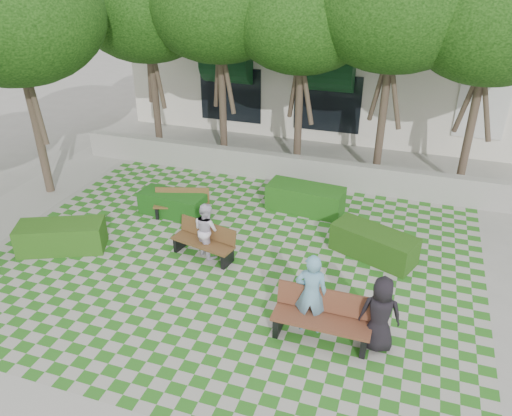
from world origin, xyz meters
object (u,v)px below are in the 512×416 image
(bench_west, at_px, (182,204))
(hedge_midleft, at_px, (173,204))
(hedge_midright, at_px, (305,198))
(person_dark, at_px, (380,314))
(bench_east, at_px, (322,318))
(hedge_west, at_px, (61,237))
(person_white, at_px, (206,230))
(bench_mid, at_px, (204,241))
(hedge_east, at_px, (374,244))
(person_blue, at_px, (311,294))

(bench_west, distance_m, hedge_midleft, 0.31)
(hedge_midright, xyz_separation_m, hedge_midleft, (-3.62, -1.47, -0.05))
(person_dark, bearing_deg, bench_east, -1.16)
(hedge_midright, bearing_deg, bench_east, -72.99)
(bench_east, relative_size, hedge_midright, 0.88)
(bench_east, relative_size, person_dark, 1.21)
(hedge_west, height_order, person_white, person_white)
(bench_mid, height_order, hedge_east, bench_mid)
(bench_west, height_order, person_blue, person_blue)
(hedge_east, height_order, hedge_midleft, hedge_east)
(person_white, bearing_deg, bench_mid, 97.12)
(hedge_midright, xyz_separation_m, person_dark, (2.68, -5.12, 0.42))
(hedge_midright, relative_size, person_blue, 1.23)
(hedge_midleft, distance_m, person_white, 2.48)
(person_blue, bearing_deg, person_dark, 170.48)
(hedge_east, bearing_deg, person_blue, -106.12)
(hedge_midright, height_order, hedge_west, hedge_midright)
(bench_east, height_order, bench_mid, bench_east)
(bench_mid, relative_size, person_blue, 0.96)
(bench_mid, bearing_deg, person_blue, -17.80)
(hedge_east, height_order, person_white, person_white)
(bench_east, distance_m, person_dark, 1.13)
(hedge_west, distance_m, person_blue, 6.86)
(hedge_west, bearing_deg, person_blue, -7.98)
(bench_east, relative_size, hedge_midleft, 1.02)
(hedge_midleft, bearing_deg, bench_east, -35.65)
(bench_mid, height_order, person_dark, person_dark)
(bench_east, bearing_deg, hedge_midright, 107.39)
(hedge_midright, relative_size, hedge_west, 1.04)
(bench_mid, bearing_deg, person_white, 77.90)
(hedge_west, xyz_separation_m, person_white, (3.66, 0.98, 0.35))
(person_blue, relative_size, person_dark, 1.12)
(person_blue, height_order, person_white, person_blue)
(person_blue, bearing_deg, bench_mid, -36.64)
(hedge_east, distance_m, hedge_midleft, 5.86)
(hedge_east, distance_m, hedge_midright, 2.91)
(hedge_midright, xyz_separation_m, hedge_west, (-5.47, -4.10, -0.01))
(hedge_midright, height_order, person_blue, person_blue)
(bench_mid, relative_size, hedge_midleft, 0.90)
(bench_east, distance_m, hedge_midleft, 6.42)
(bench_east, height_order, bench_west, bench_east)
(hedge_midleft, xyz_separation_m, person_blue, (4.93, -3.58, 0.57))
(bench_east, bearing_deg, hedge_midleft, 144.74)
(hedge_midleft, relative_size, person_blue, 1.06)
(person_dark, bearing_deg, person_white, -29.65)
(bench_mid, relative_size, person_dark, 1.07)
(bench_east, xyz_separation_m, hedge_east, (0.63, 3.32, -0.13))
(hedge_midright, height_order, person_white, person_white)
(person_blue, xyz_separation_m, person_dark, (1.37, -0.08, -0.09))
(bench_east, xyz_separation_m, hedge_west, (-7.06, 1.11, -0.12))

